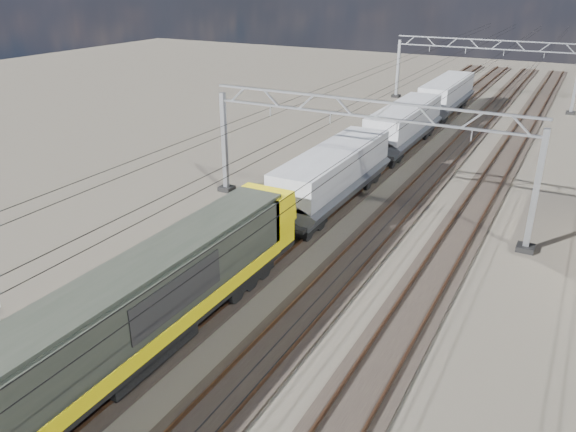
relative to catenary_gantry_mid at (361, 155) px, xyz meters
The scene contains 12 objects.
ground 5.59m from the catenary_gantry_mid, 90.00° to the right, with size 160.00×160.00×0.00m, color #29251F.
track_outer_west 8.17m from the catenary_gantry_mid, 146.31° to the right, with size 2.60×140.00×0.30m.
track_loco 5.89m from the catenary_gantry_mid, 116.57° to the right, with size 2.60×140.00×0.30m.
track_inner_east 5.89m from the catenary_gantry_mid, 63.43° to the right, with size 2.60×140.00×0.30m.
track_outer_east 8.17m from the catenary_gantry_mid, 33.69° to the right, with size 2.60×140.00×0.30m.
catenary_gantry_mid is the anchor object (origin of this frame).
catenary_gantry_far 36.00m from the catenary_gantry_mid, 90.00° to the left, with size 19.90×0.90×7.11m.
overhead_wires 4.40m from the catenary_gantry_mid, 90.00° to the left, with size 12.03×140.00×0.53m.
locomotive 17.11m from the catenary_gantry_mid, 96.74° to the right, with size 2.76×21.10×3.62m.
hopper_wagon_lead 2.72m from the catenary_gantry_mid, 158.90° to the left, with size 3.38×13.00×3.25m.
hopper_wagon_mid 15.20m from the catenary_gantry_mid, 97.61° to the left, with size 3.38×13.00×3.25m.
hopper_wagon_third 29.29m from the catenary_gantry_mid, 93.92° to the left, with size 3.38×13.00×3.25m.
Camera 1 is at (11.05, -25.36, 13.42)m, focal length 35.00 mm.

